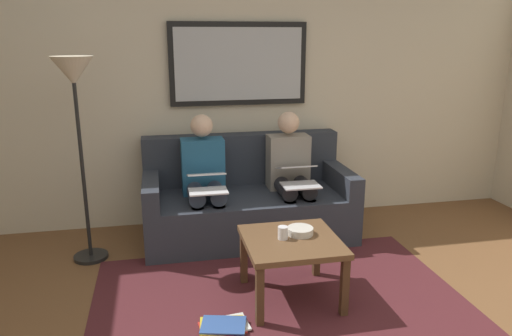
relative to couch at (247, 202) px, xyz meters
name	(u,v)px	position (x,y,z in m)	size (l,w,h in m)	color
wall_rear	(237,90)	(0.00, -0.48, 0.99)	(6.00, 0.12, 2.60)	beige
area_rug	(281,302)	(0.00, 1.27, -0.31)	(2.60, 1.80, 0.01)	#4C1E23
couch	(247,202)	(0.00, 0.00, 0.00)	(1.87, 0.90, 0.90)	#2D333D
framed_mirror	(239,64)	(0.00, -0.39, 1.24)	(1.30, 0.05, 0.77)	black
coffee_table	(291,247)	(-0.09, 1.22, 0.08)	(0.65, 0.65, 0.45)	brown
cup	(283,233)	(-0.03, 1.21, 0.18)	(0.07, 0.07, 0.09)	silver
bowl	(300,231)	(-0.17, 1.15, 0.16)	(0.18, 0.18, 0.05)	beige
person_left	(291,171)	(-0.40, 0.07, 0.30)	(0.38, 0.58, 1.14)	gray
laptop_silver	(298,175)	(-0.40, 0.30, 0.32)	(0.32, 0.39, 0.17)	silver
person_right	(204,176)	(0.40, 0.07, 0.30)	(0.38, 0.58, 1.14)	#235B84
laptop_white	(207,182)	(0.40, 0.32, 0.31)	(0.32, 0.34, 0.14)	white
magazine_stack	(224,326)	(0.44, 1.51, -0.29)	(0.33, 0.27, 0.04)	red
standing_lamp	(75,95)	(1.39, 0.27, 1.06)	(0.32, 0.32, 1.66)	black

